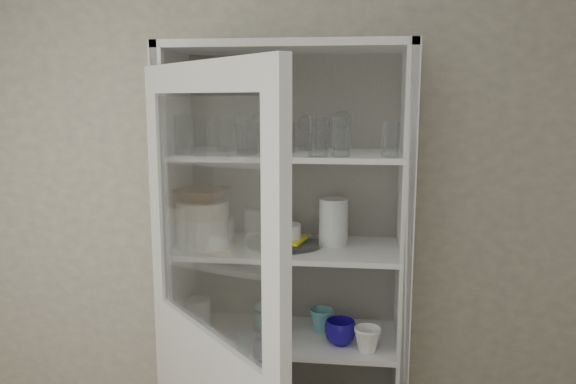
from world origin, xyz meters
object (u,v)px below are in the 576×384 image
Objects in this scene: glass_platter at (285,242)px; mug_white at (367,340)px; white_ramekin at (285,231)px; measuring_cups at (267,333)px; mug_blue at (340,332)px; plate_stack_back at (211,228)px; goblet_2 at (322,132)px; grey_bowl_stack at (333,222)px; cream_bowl at (202,209)px; pantry_cabinet at (290,311)px; yellow_trivet at (285,239)px; mug_teal at (322,320)px; plate_stack_front at (203,231)px; white_canister at (199,313)px; goblet_0 at (242,129)px; goblet_3 at (342,128)px; goblet_1 at (306,131)px; terracotta_bowl at (202,195)px; teal_jar at (265,319)px.

glass_platter reaches higher than mug_white.
measuring_cups is (-0.07, -0.07, -0.44)m from white_ramekin.
plate_stack_back is at bearing 163.77° from mug_blue.
goblet_2 is 0.39m from grey_bowl_stack.
pantry_cabinet is at bearing 18.60° from cream_bowl.
glass_platter is 2.05× the size of yellow_trivet.
cream_bowl is 1.69× the size of mug_blue.
plate_stack_back is 1.98× the size of mug_teal.
white_canister is (-0.05, 0.09, -0.40)m from plate_stack_front.
white_canister is at bearing -166.49° from goblet_0.
goblet_0 is 0.91× the size of grey_bowl_stack.
mug_white is (0.55, -0.22, -0.84)m from goblet_0.
goblet_3 is 0.74m from plate_stack_front.
goblet_3 is 0.85m from mug_teal.
goblet_1 is at bearing 8.58° from white_canister.
white_ramekin is at bearing -3.32° from white_canister.
plate_stack_front is (-0.15, -0.14, -0.43)m from goblet_0.
plate_stack_back reaches higher than mug_white.
goblet_3 is 1.75× the size of mug_teal.
mug_teal is (-0.09, 0.13, -0.00)m from mug_blue.
terracotta_bowl is at bearing -164.14° from goblet_3.
goblet_3 reaches higher than mug_teal.
grey_bowl_stack is at bearing 6.29° from yellow_trivet.
goblet_2 is at bearing 32.65° from yellow_trivet.
plate_stack_front is at bearing -169.42° from yellow_trivet.
cream_bowl is at bearing 179.60° from measuring_cups.
goblet_2 is 0.47× the size of glass_platter.
goblet_1 is 0.99× the size of yellow_trivet.
mug_blue reaches higher than measuring_cups.
pantry_cabinet is 0.15m from mug_teal.
cream_bowl is (0.00, -0.15, 0.12)m from plate_stack_back.
measuring_cups is at bearing -72.39° from teal_jar.
teal_jar reaches higher than measuring_cups.
goblet_2 is 0.90m from measuring_cups.
measuring_cups is (-0.31, 0.02, -0.03)m from mug_blue.
glass_platter is at bearing 43.55° from measuring_cups.
terracotta_bowl is at bearing -162.05° from goblet_2.
glass_platter is 0.40m from measuring_cups.
goblet_2 reaches higher than teal_jar.
goblet_2 reaches higher than white_ramekin.
plate_stack_front is at bearing -162.05° from goblet_2.
cream_bowl reaches higher than yellow_trivet.
white_ramekin is at bearing -4.23° from teal_jar.
cream_bowl is at bearing 0.00° from plate_stack_front.
white_ramekin is at bearing 146.01° from mug_white.
yellow_trivet is at bearing 0.00° from white_ramekin.
mug_white is 0.88× the size of white_canister.
goblet_1 is 1.45× the size of mug_white.
goblet_3 reaches higher than terracotta_bowl.
plate_stack_back is (-0.00, 0.15, -0.02)m from plate_stack_front.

